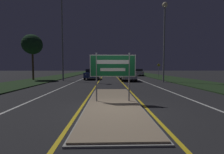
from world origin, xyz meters
name	(u,v)px	position (x,y,z in m)	size (l,w,h in m)	color
ground_plane	(114,110)	(0.00, 0.00, 0.00)	(160.00, 160.00, 0.00)	#232326
median_island	(113,102)	(0.00, 1.16, 0.04)	(2.39, 8.13, 0.10)	#999993
verge_left	(54,77)	(-9.50, 20.00, 0.04)	(5.00, 100.00, 0.08)	#1E3319
verge_right	(163,77)	(9.50, 20.00, 0.04)	(5.00, 100.00, 0.08)	#1E3319
centre_line_yellow_left	(102,76)	(-1.38, 25.00, 0.00)	(0.12, 70.00, 0.01)	gold
centre_line_yellow_right	(116,76)	(1.38, 25.00, 0.00)	(0.12, 70.00, 0.01)	gold
lane_line_white_left	(89,76)	(-4.20, 25.00, 0.00)	(0.12, 70.00, 0.01)	silver
lane_line_white_right	(129,76)	(4.20, 25.00, 0.00)	(0.12, 70.00, 0.01)	silver
edge_line_white_left	(74,76)	(-7.20, 25.00, 0.00)	(0.10, 70.00, 0.01)	silver
edge_line_white_right	(144,76)	(7.20, 25.00, 0.00)	(0.10, 70.00, 0.01)	silver
highway_sign	(113,68)	(0.00, 1.16, 1.71)	(2.17, 0.07, 2.31)	gray
streetlight_left_near	(62,21)	(-6.11, 13.72, 7.61)	(0.60, 0.60, 11.43)	gray
streetlight_right_near	(164,28)	(6.25, 11.32, 6.30)	(0.60, 0.60, 9.14)	gray
car_receding_0	(128,74)	(2.33, 13.51, 0.84)	(1.89, 4.43, 1.60)	#B7B7BC
car_receding_1	(137,72)	(6.01, 25.63, 0.77)	(1.94, 4.51, 1.46)	#B7B7BC
car_receding_2	(118,71)	(2.41, 35.12, 0.78)	(1.98, 4.52, 1.47)	silver
car_approaching_0	(92,74)	(-2.65, 16.19, 0.80)	(1.87, 4.48, 1.51)	navy
warning_sign	(159,69)	(8.60, 19.90, 1.51)	(0.60, 0.06, 2.38)	gray
roadside_palm_left	(32,45)	(-10.38, 14.55, 4.79)	(2.63, 2.63, 6.06)	#4C3823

